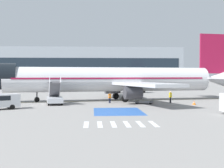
% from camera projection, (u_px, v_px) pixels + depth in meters
% --- Properties ---
extents(ground_plane, '(600.00, 600.00, 0.00)m').
position_uv_depth(ground_plane, '(117.00, 101.00, 52.79)').
color(ground_plane, gray).
extents(apron_leadline_yellow, '(77.54, 13.19, 0.01)m').
position_uv_depth(apron_leadline_yellow, '(111.00, 101.00, 52.65)').
color(apron_leadline_yellow, gold).
rests_on(apron_leadline_yellow, ground_plane).
extents(apron_stand_patch_blue, '(5.78, 8.17, 0.01)m').
position_uv_depth(apron_stand_patch_blue, '(118.00, 111.00, 37.22)').
color(apron_stand_patch_blue, '#2856A8').
rests_on(apron_stand_patch_blue, ground_plane).
extents(apron_walkway_bar_0, '(0.44, 3.60, 0.01)m').
position_uv_depth(apron_walkway_bar_0, '(86.00, 124.00, 27.40)').
color(apron_walkway_bar_0, silver).
rests_on(apron_walkway_bar_0, ground_plane).
extents(apron_walkway_bar_1, '(0.44, 3.60, 0.01)m').
position_uv_depth(apron_walkway_bar_1, '(100.00, 124.00, 27.47)').
color(apron_walkway_bar_1, silver).
rests_on(apron_walkway_bar_1, ground_plane).
extents(apron_walkway_bar_2, '(0.44, 3.60, 0.01)m').
position_uv_depth(apron_walkway_bar_2, '(113.00, 124.00, 27.55)').
color(apron_walkway_bar_2, silver).
rests_on(apron_walkway_bar_2, ground_plane).
extents(apron_walkway_bar_3, '(0.44, 3.60, 0.01)m').
position_uv_depth(apron_walkway_bar_3, '(127.00, 124.00, 27.62)').
color(apron_walkway_bar_3, silver).
rests_on(apron_walkway_bar_3, ground_plane).
extents(apron_walkway_bar_4, '(0.44, 3.60, 0.01)m').
position_uv_depth(apron_walkway_bar_4, '(140.00, 124.00, 27.70)').
color(apron_walkway_bar_4, silver).
rests_on(apron_walkway_bar_4, ground_plane).
extents(apron_walkway_bar_5, '(0.44, 3.60, 0.01)m').
position_uv_depth(apron_walkway_bar_5, '(154.00, 124.00, 27.77)').
color(apron_walkway_bar_5, silver).
rests_on(apron_walkway_bar_5, ground_plane).
extents(airliner, '(45.20, 31.89, 11.81)m').
position_uv_depth(airliner, '(114.00, 79.00, 52.68)').
color(airliner, silver).
rests_on(airliner, ground_plane).
extents(boarding_stairs_forward, '(2.96, 5.48, 4.16)m').
position_uv_depth(boarding_stairs_forward, '(55.00, 98.00, 46.00)').
color(boarding_stairs_forward, '#ADB2BA').
rests_on(boarding_stairs_forward, ground_plane).
extents(fuel_tanker, '(8.93, 3.66, 3.37)m').
position_uv_depth(fuel_tanker, '(130.00, 86.00, 75.85)').
color(fuel_tanker, '#38383D').
rests_on(fuel_tanker, ground_plane).
extents(baggage_cart, '(2.95, 2.28, 0.87)m').
position_uv_depth(baggage_cart, '(144.00, 102.00, 47.19)').
color(baggage_cart, gray).
rests_on(baggage_cart, ground_plane).
extents(ground_crew_0, '(0.49, 0.38, 1.61)m').
position_uv_depth(ground_crew_0, '(110.00, 97.00, 48.29)').
color(ground_crew_0, '#191E38').
rests_on(ground_crew_0, ground_plane).
extents(ground_crew_1, '(0.49, 0.40, 1.86)m').
position_uv_depth(ground_crew_1, '(170.00, 96.00, 48.19)').
color(ground_crew_1, '#2D2D33').
rests_on(ground_crew_1, ground_plane).
extents(traffic_cone_0, '(0.52, 0.52, 0.58)m').
position_uv_depth(traffic_cone_0, '(194.00, 103.00, 45.52)').
color(traffic_cone_0, orange).
rests_on(traffic_cone_0, ground_plane).
extents(terminal_building, '(86.44, 12.10, 13.94)m').
position_uv_depth(terminal_building, '(59.00, 68.00, 110.72)').
color(terminal_building, '#89939E').
rests_on(terminal_building, ground_plane).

